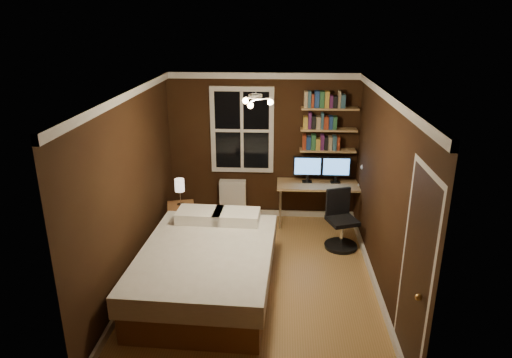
# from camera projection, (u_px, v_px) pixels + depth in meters

# --- Properties ---
(floor) EXTENTS (4.20, 4.20, 0.00)m
(floor) POSITION_uv_depth(u_px,v_px,m) (256.00, 278.00, 6.19)
(floor) COLOR olive
(floor) RESTS_ON ground
(wall_back) EXTENTS (3.20, 0.04, 2.50)m
(wall_back) POSITION_uv_depth(u_px,v_px,m) (263.00, 147.00, 7.74)
(wall_back) COLOR black
(wall_back) RESTS_ON ground
(wall_left) EXTENTS (0.04, 4.20, 2.50)m
(wall_left) POSITION_uv_depth(u_px,v_px,m) (132.00, 189.00, 5.86)
(wall_left) COLOR black
(wall_left) RESTS_ON ground
(wall_right) EXTENTS (0.04, 4.20, 2.50)m
(wall_right) POSITION_uv_depth(u_px,v_px,m) (384.00, 195.00, 5.68)
(wall_right) COLOR black
(wall_right) RESTS_ON ground
(ceiling) EXTENTS (3.20, 4.20, 0.02)m
(ceiling) POSITION_uv_depth(u_px,v_px,m) (256.00, 93.00, 5.35)
(ceiling) COLOR white
(ceiling) RESTS_ON wall_back
(window) EXTENTS (1.06, 0.06, 1.46)m
(window) POSITION_uv_depth(u_px,v_px,m) (242.00, 130.00, 7.63)
(window) COLOR silver
(window) RESTS_ON wall_back
(door) EXTENTS (0.03, 0.82, 2.05)m
(door) POSITION_uv_depth(u_px,v_px,m) (414.00, 277.00, 4.30)
(door) COLOR black
(door) RESTS_ON ground
(door_knob) EXTENTS (0.06, 0.06, 0.06)m
(door_knob) POSITION_uv_depth(u_px,v_px,m) (419.00, 297.00, 4.03)
(door_knob) COLOR gold
(door_knob) RESTS_ON door
(ceiling_fixture) EXTENTS (0.44, 0.44, 0.18)m
(ceiling_fixture) POSITION_uv_depth(u_px,v_px,m) (255.00, 103.00, 5.29)
(ceiling_fixture) COLOR beige
(ceiling_fixture) RESTS_ON ceiling
(bookshelf_lower) EXTENTS (0.92, 0.22, 0.03)m
(bookshelf_lower) POSITION_uv_depth(u_px,v_px,m) (328.00, 150.00, 7.57)
(bookshelf_lower) COLOR tan
(bookshelf_lower) RESTS_ON wall_back
(books_row_lower) EXTENTS (0.54, 0.16, 0.23)m
(books_row_lower) POSITION_uv_depth(u_px,v_px,m) (328.00, 143.00, 7.53)
(books_row_lower) COLOR maroon
(books_row_lower) RESTS_ON bookshelf_lower
(bookshelf_middle) EXTENTS (0.92, 0.22, 0.03)m
(bookshelf_middle) POSITION_uv_depth(u_px,v_px,m) (329.00, 130.00, 7.46)
(bookshelf_middle) COLOR tan
(bookshelf_middle) RESTS_ON wall_back
(books_row_middle) EXTENTS (0.48, 0.16, 0.23)m
(books_row_middle) POSITION_uv_depth(u_px,v_px,m) (329.00, 122.00, 7.41)
(books_row_middle) COLOR navy
(books_row_middle) RESTS_ON bookshelf_middle
(bookshelf_upper) EXTENTS (0.92, 0.22, 0.03)m
(bookshelf_upper) POSITION_uv_depth(u_px,v_px,m) (330.00, 108.00, 7.34)
(bookshelf_upper) COLOR tan
(bookshelf_upper) RESTS_ON wall_back
(books_row_upper) EXTENTS (0.60, 0.16, 0.23)m
(books_row_upper) POSITION_uv_depth(u_px,v_px,m) (330.00, 100.00, 7.29)
(books_row_upper) COLOR #296139
(books_row_upper) RESTS_ON bookshelf_upper
(bed) EXTENTS (1.72, 2.32, 0.77)m
(bed) POSITION_uv_depth(u_px,v_px,m) (207.00, 268.00, 5.79)
(bed) COLOR brown
(bed) RESTS_ON ground
(nightstand) EXTENTS (0.51, 0.51, 0.52)m
(nightstand) POSITION_uv_depth(u_px,v_px,m) (182.00, 220.00, 7.33)
(nightstand) COLOR brown
(nightstand) RESTS_ON ground
(bedside_lamp) EXTENTS (0.15, 0.15, 0.44)m
(bedside_lamp) POSITION_uv_depth(u_px,v_px,m) (180.00, 192.00, 7.17)
(bedside_lamp) COLOR beige
(bedside_lamp) RESTS_ON nightstand
(radiator) EXTENTS (0.45, 0.16, 0.68)m
(radiator) POSITION_uv_depth(u_px,v_px,m) (233.00, 199.00, 7.97)
(radiator) COLOR silver
(radiator) RESTS_ON ground
(desk) EXTENTS (1.52, 0.57, 0.72)m
(desk) POSITION_uv_depth(u_px,v_px,m) (323.00, 187.00, 7.60)
(desk) COLOR tan
(desk) RESTS_ON ground
(monitor_left) EXTENTS (0.48, 0.12, 0.45)m
(monitor_left) POSITION_uv_depth(u_px,v_px,m) (307.00, 169.00, 7.59)
(monitor_left) COLOR black
(monitor_left) RESTS_ON desk
(monitor_right) EXTENTS (0.48, 0.12, 0.45)m
(monitor_right) POSITION_uv_depth(u_px,v_px,m) (336.00, 170.00, 7.57)
(monitor_right) COLOR black
(monitor_right) RESTS_ON desk
(desk_lamp) EXTENTS (0.14, 0.32, 0.44)m
(desk_lamp) POSITION_uv_depth(u_px,v_px,m) (362.00, 174.00, 7.36)
(desk_lamp) COLOR silver
(desk_lamp) RESTS_ON desk
(office_chair) EXTENTS (0.52, 0.52, 0.90)m
(office_chair) POSITION_uv_depth(u_px,v_px,m) (341.00, 226.00, 6.93)
(office_chair) COLOR black
(office_chair) RESTS_ON ground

